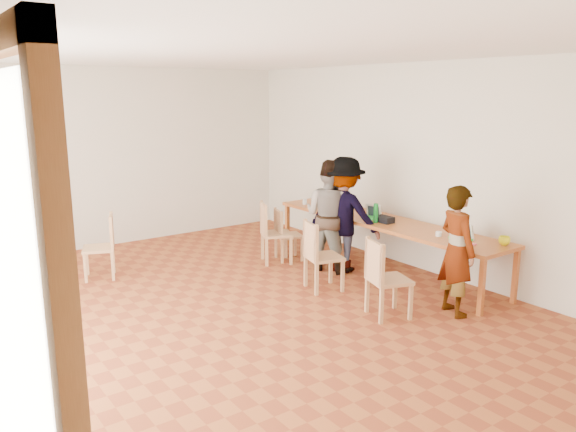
{
  "coord_description": "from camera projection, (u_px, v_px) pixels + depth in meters",
  "views": [
    {
      "loc": [
        -3.31,
        -5.38,
        2.58
      ],
      "look_at": [
        0.61,
        0.03,
        1.1
      ],
      "focal_mm": 35.0,
      "sensor_mm": 36.0,
      "label": 1
    }
  ],
  "objects": [
    {
      "name": "wall_right",
      "position": [
        423.0,
        168.0,
        8.1
      ],
      "size": [
        0.1,
        8.0,
        3.0
      ],
      "primitive_type": "cube",
      "color": "beige",
      "rests_on": "ground"
    },
    {
      "name": "condiment_cup",
      "position": [
        439.0,
        234.0,
        7.27
      ],
      "size": [
        0.08,
        0.08,
        0.06
      ],
      "primitive_type": "cylinder",
      "color": "white",
      "rests_on": "communal_table"
    },
    {
      "name": "laptop_mid",
      "position": [
        372.0,
        214.0,
        8.31
      ],
      "size": [
        0.29,
        0.3,
        0.21
      ],
      "rotation": [
        0.0,
        0.0,
        0.4
      ],
      "color": "green",
      "rests_on": "communal_table"
    },
    {
      "name": "wall_back",
      "position": [
        123.0,
        157.0,
        9.55
      ],
      "size": [
        6.0,
        0.1,
        3.0
      ],
      "primitive_type": "cube",
      "color": "beige",
      "rests_on": "ground"
    },
    {
      "name": "laptop_near",
      "position": [
        463.0,
        235.0,
        7.11
      ],
      "size": [
        0.26,
        0.28,
        0.21
      ],
      "rotation": [
        0.0,
        0.0,
        -0.2
      ],
      "color": "green",
      "rests_on": "communal_table"
    },
    {
      "name": "green_bottle",
      "position": [
        376.0,
        213.0,
        8.0
      ],
      "size": [
        0.07,
        0.07,
        0.28
      ],
      "primitive_type": "cylinder",
      "color": "#157A27",
      "rests_on": "communal_table"
    },
    {
      "name": "communal_table",
      "position": [
        384.0,
        223.0,
        8.19
      ],
      "size": [
        0.8,
        4.0,
        0.75
      ],
      "color": "#B25B27",
      "rests_on": "ground"
    },
    {
      "name": "pink_phone",
      "position": [
        472.0,
        244.0,
        6.88
      ],
      "size": [
        0.05,
        0.1,
        0.01
      ],
      "primitive_type": "cube",
      "color": "#E84F75",
      "rests_on": "communal_table"
    },
    {
      "name": "chair_far",
      "position": [
        270.0,
        226.0,
        8.56
      ],
      "size": [
        0.58,
        0.58,
        0.5
      ],
      "rotation": [
        0.0,
        0.0,
        -0.41
      ],
      "color": "tan",
      "rests_on": "ground"
    },
    {
      "name": "chair_spare",
      "position": [
        105.0,
        239.0,
        7.88
      ],
      "size": [
        0.54,
        0.54,
        0.48
      ],
      "rotation": [
        0.0,
        0.0,
        2.79
      ],
      "color": "tan",
      "rests_on": "ground"
    },
    {
      "name": "person_mid",
      "position": [
        329.0,
        215.0,
        8.19
      ],
      "size": [
        0.84,
        0.95,
        1.64
      ],
      "primitive_type": "imported",
      "rotation": [
        0.0,
        0.0,
        1.89
      ],
      "color": "gray",
      "rests_on": "ground"
    },
    {
      "name": "ceiling",
      "position": [
        244.0,
        50.0,
        6.06
      ],
      "size": [
        6.0,
        8.0,
        0.04
      ],
      "primitive_type": "cube",
      "color": "white",
      "rests_on": "wall_back"
    },
    {
      "name": "chair_empty",
      "position": [
        284.0,
        229.0,
        8.71
      ],
      "size": [
        0.47,
        0.47,
        0.43
      ],
      "rotation": [
        0.0,
        0.0,
        -0.3
      ],
      "color": "tan",
      "rests_on": "ground"
    },
    {
      "name": "yellow_mug",
      "position": [
        504.0,
        241.0,
        6.85
      ],
      "size": [
        0.16,
        0.16,
        0.11
      ],
      "primitive_type": "imported",
      "rotation": [
        0.0,
        0.0,
        0.23
      ],
      "color": "yellow",
      "rests_on": "communal_table"
    },
    {
      "name": "person_far",
      "position": [
        344.0,
        215.0,
        8.14
      ],
      "size": [
        1.02,
        1.25,
        1.68
      ],
      "primitive_type": "imported",
      "rotation": [
        0.0,
        0.0,
        2.01
      ],
      "color": "gray",
      "rests_on": "ground"
    },
    {
      "name": "chair_near",
      "position": [
        382.0,
        270.0,
        6.46
      ],
      "size": [
        0.55,
        0.55,
        0.5
      ],
      "rotation": [
        0.0,
        0.0,
        -0.32
      ],
      "color": "tan",
      "rests_on": "ground"
    },
    {
      "name": "black_pouch",
      "position": [
        385.0,
        219.0,
        8.04
      ],
      "size": [
        0.16,
        0.26,
        0.09
      ],
      "primitive_type": "cube",
      "color": "black",
      "rests_on": "communal_table"
    },
    {
      "name": "clear_glass",
      "position": [
        305.0,
        202.0,
        9.33
      ],
      "size": [
        0.07,
        0.07,
        0.09
      ],
      "primitive_type": "cylinder",
      "color": "silver",
      "rests_on": "communal_table"
    },
    {
      "name": "laptop_far",
      "position": [
        327.0,
        202.0,
        9.2
      ],
      "size": [
        0.24,
        0.27,
        0.22
      ],
      "rotation": [
        0.0,
        0.0,
        0.08
      ],
      "color": "green",
      "rests_on": "communal_table"
    },
    {
      "name": "ground",
      "position": [
        249.0,
        313.0,
        6.71
      ],
      "size": [
        8.0,
        8.0,
        0.0
      ],
      "primitive_type": "plane",
      "color": "brown",
      "rests_on": "ground"
    },
    {
      "name": "chair_mid",
      "position": [
        317.0,
        249.0,
        7.36
      ],
      "size": [
        0.53,
        0.53,
        0.5
      ],
      "rotation": [
        0.0,
        0.0,
        -0.27
      ],
      "color": "tan",
      "rests_on": "ground"
    },
    {
      "name": "person_near",
      "position": [
        457.0,
        251.0,
        6.53
      ],
      "size": [
        0.51,
        0.65,
        1.55
      ],
      "primitive_type": "imported",
      "rotation": [
        0.0,
        0.0,
        1.29
      ],
      "color": "gray",
      "rests_on": "ground"
    }
  ]
}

